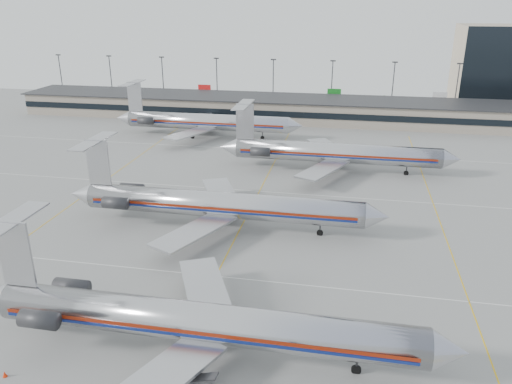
# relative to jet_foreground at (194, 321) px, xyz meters

# --- Properties ---
(ground) EXTENTS (260.00, 260.00, 0.00)m
(ground) POSITION_rel_jet_foreground_xyz_m (-1.85, 4.27, -3.67)
(ground) COLOR gray
(ground) RESTS_ON ground
(apron_markings) EXTENTS (160.00, 0.15, 0.02)m
(apron_markings) POSITION_rel_jet_foreground_xyz_m (-1.85, 14.27, -3.66)
(apron_markings) COLOR silver
(apron_markings) RESTS_ON ground
(terminal) EXTENTS (162.00, 17.00, 6.25)m
(terminal) POSITION_rel_jet_foreground_xyz_m (-1.85, 102.24, -0.51)
(terminal) COLOR gray
(terminal) RESTS_ON ground
(light_mast_row) EXTENTS (163.60, 0.40, 15.28)m
(light_mast_row) POSITION_rel_jet_foreground_xyz_m (-1.85, 116.27, 4.92)
(light_mast_row) COLOR #38383D
(light_mast_row) RESTS_ON ground
(distant_building) EXTENTS (30.00, 20.00, 25.00)m
(distant_building) POSITION_rel_jet_foreground_xyz_m (60.15, 132.27, 8.83)
(distant_building) COLOR tan
(distant_building) RESTS_ON ground
(jet_foreground) EXTENTS (48.25, 28.41, 12.63)m
(jet_foreground) POSITION_rel_jet_foreground_xyz_m (0.00, 0.00, 0.00)
(jet_foreground) COLOR #BCBCC1
(jet_foreground) RESTS_ON ground
(jet_second_row) EXTENTS (48.97, 28.84, 12.82)m
(jet_second_row) POSITION_rel_jet_foreground_xyz_m (-5.58, 28.39, 0.05)
(jet_second_row) COLOR #BCBCC1
(jet_second_row) RESTS_ON ground
(jet_third_row) EXTENTS (47.56, 29.25, 13.00)m
(jet_third_row) POSITION_rel_jet_foreground_xyz_m (10.07, 58.54, 0.11)
(jet_third_row) COLOR #BCBCC1
(jet_third_row) RESTS_ON ground
(jet_back_row) EXTENTS (48.06, 29.56, 13.14)m
(jet_back_row) POSITION_rel_jet_foreground_xyz_m (-22.61, 79.52, 0.15)
(jet_back_row) COLOR #BCBCC1
(jet_back_row) RESTS_ON ground
(cone_left) EXTENTS (0.46, 0.46, 0.58)m
(cone_left) POSITION_rel_jet_foreground_xyz_m (-16.22, -6.58, -3.37)
(cone_left) COLOR red
(cone_left) RESTS_ON ground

